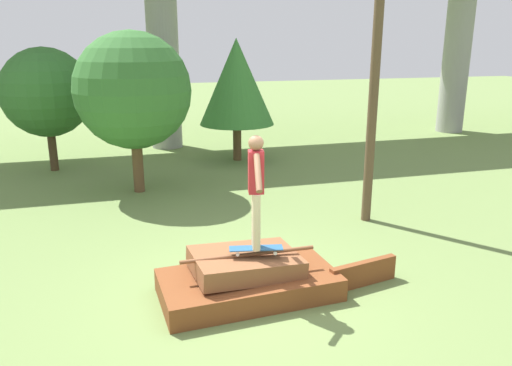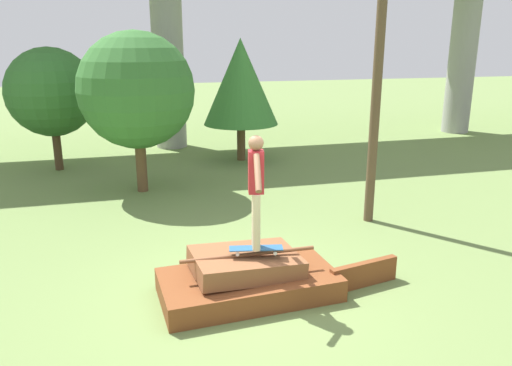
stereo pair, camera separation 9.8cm
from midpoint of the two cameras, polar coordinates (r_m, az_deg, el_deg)
name	(u,v)px [view 1 (the left image)]	position (r m, az deg, el deg)	size (l,w,h in m)	color
ground_plane	(249,295)	(7.91, -1.20, -12.68)	(80.00, 80.00, 0.00)	olive
scrap_pile	(248,278)	(7.81, -1.31, -10.83)	(2.76, 1.52, 0.71)	brown
scrap_plank_loose	(363,274)	(8.28, 11.79, -10.09)	(1.24, 0.36, 0.41)	brown
skateboard	(256,249)	(7.56, -0.37, -7.50)	(0.83, 0.36, 0.09)	#23517F
skater	(256,184)	(7.21, -0.39, -0.11)	(0.31, 1.18, 1.71)	#C6B78E
utility_pole	(377,49)	(10.58, 13.34, 14.73)	(1.30, 0.20, 7.03)	brown
tree_behind_left	(237,82)	(16.09, -2.41, 11.44)	(2.39, 2.39, 3.88)	brown
tree_behind_right	(133,91)	(12.90, -14.10, 10.19)	(2.90, 2.90, 4.05)	brown
tree_mid_back	(46,93)	(15.97, -23.01, 9.49)	(2.59, 2.59, 3.63)	#4C3823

